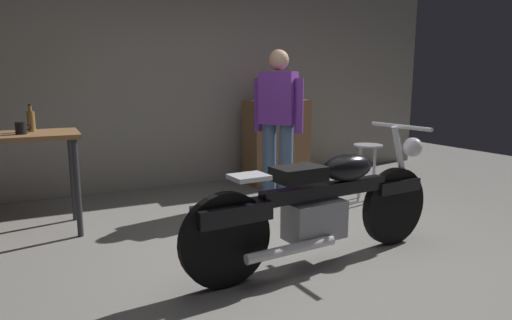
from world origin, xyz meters
The scene contains 8 objects.
ground_plane centered at (0.00, 0.00, 0.00)m, with size 12.00×12.00×0.00m, color gray.
back_wall centered at (0.00, 2.80, 1.55)m, with size 8.00×0.12×3.10m, color gray.
motorcycle centered at (0.16, -0.15, 0.45)m, with size 2.19×0.60×1.00m.
person_standing centered at (0.68, 1.43, 0.93)m, with size 0.41×0.47×1.67m.
shop_stool centered at (1.63, 1.06, 0.50)m, with size 0.32×0.32×0.64m.
wooden_dresser centered at (1.15, 2.30, 0.55)m, with size 0.80×0.47×1.10m.
mug_black_matte centered at (-1.79, 1.43, 0.95)m, with size 0.12×0.09×0.10m.
bottle centered at (-1.71, 1.61, 1.00)m, with size 0.06×0.06×0.24m.
Camera 1 is at (-1.67, -2.69, 1.33)m, focal length 30.63 mm.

